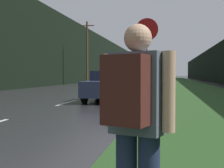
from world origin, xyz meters
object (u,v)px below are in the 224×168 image
object	(u,v)px
stop_sign	(147,54)
delivery_truck	(148,72)
hitchhiker_with_backpack	(135,119)
car_passing_near	(110,86)

from	to	relation	value
stop_sign	delivery_truck	world-z (taller)	delivery_truck
stop_sign	delivery_truck	distance (m)	85.74
stop_sign	delivery_truck	xyz separation A→B (m)	(-5.71, 85.55, -0.07)
stop_sign	hitchhiker_with_backpack	distance (m)	8.30
car_passing_near	delivery_truck	world-z (taller)	delivery_truck
stop_sign	delivery_truck	bearing A→B (deg)	93.82
delivery_truck	car_passing_near	bearing A→B (deg)	-87.46
hitchhiker_with_backpack	delivery_truck	distance (m)	93.98
stop_sign	hitchhiker_with_backpack	size ratio (longest dim) A/B	1.88
car_passing_near	delivery_truck	xyz separation A→B (m)	(-3.59, 81.06, 1.19)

